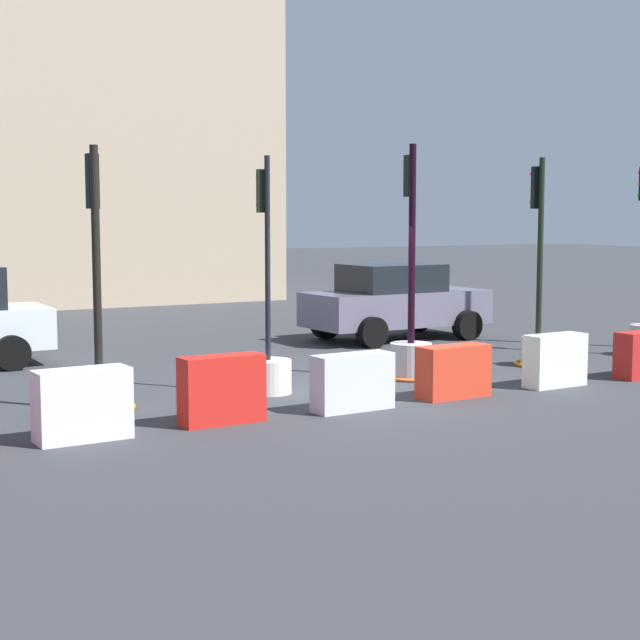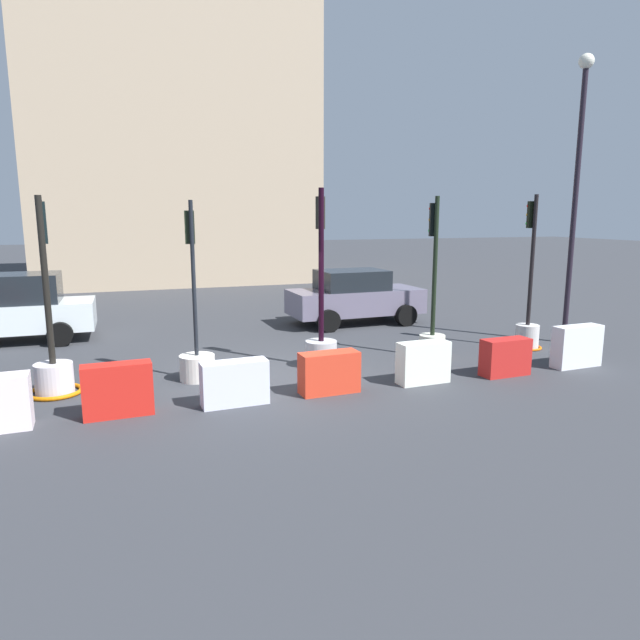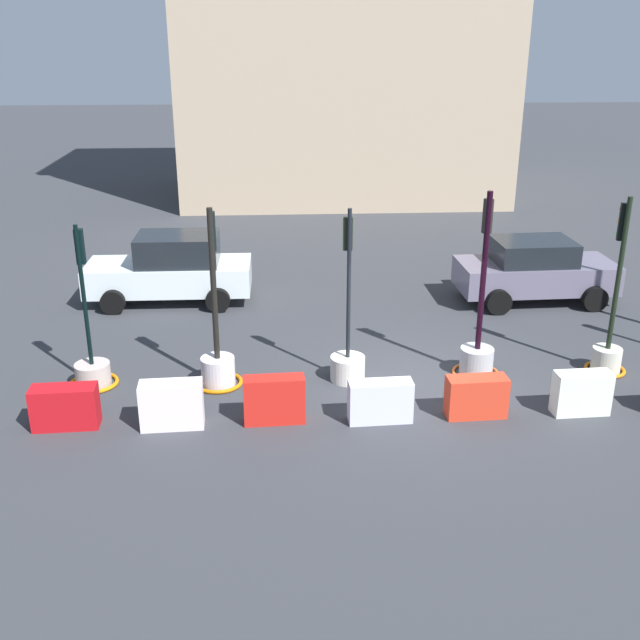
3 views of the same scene
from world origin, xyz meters
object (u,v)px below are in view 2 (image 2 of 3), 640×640
at_px(traffic_light_3, 321,340).
at_px(construction_barrier_3, 235,383).
at_px(traffic_light_5, 528,322).
at_px(construction_barrier_2, 118,390).
at_px(construction_barrier_6, 505,357).
at_px(street_lamp_post, 578,170).
at_px(construction_barrier_4, 329,373).
at_px(construction_barrier_5, 423,362).
at_px(construction_barrier_7, 577,346).
at_px(car_white_van, 10,310).
at_px(car_grey_saloon, 355,297).
at_px(traffic_light_1, 53,365).
at_px(traffic_light_2, 197,353).
at_px(traffic_light_4, 432,332).

bearing_deg(traffic_light_3, construction_barrier_3, -140.32).
xyz_separation_m(traffic_light_5, construction_barrier_2, (-9.54, -1.76, -0.22)).
distance_m(construction_barrier_6, street_lamp_post, 5.61).
relative_size(construction_barrier_3, construction_barrier_4, 1.04).
height_order(construction_barrier_5, street_lamp_post, street_lamp_post).
relative_size(construction_barrier_7, car_white_van, 0.27).
distance_m(traffic_light_3, construction_barrier_2, 4.52).
bearing_deg(car_grey_saloon, traffic_light_3, -120.70).
relative_size(construction_barrier_5, construction_barrier_6, 1.01).
height_order(traffic_light_1, construction_barrier_4, traffic_light_1).
xyz_separation_m(traffic_light_3, construction_barrier_6, (3.36, -1.86, -0.21)).
xyz_separation_m(construction_barrier_2, car_white_van, (-2.63, 6.68, 0.42)).
bearing_deg(construction_barrier_3, street_lamp_post, 12.89).
distance_m(traffic_light_2, construction_barrier_4, 2.77).
xyz_separation_m(traffic_light_2, car_grey_saloon, (5.27, 4.50, 0.27)).
distance_m(traffic_light_1, car_white_van, 5.30).
xyz_separation_m(construction_barrier_3, car_grey_saloon, (4.84, 6.24, 0.43)).
bearing_deg(construction_barrier_4, car_grey_saloon, 63.54).
distance_m(traffic_light_4, construction_barrier_4, 3.64).
distance_m(traffic_light_3, car_grey_saloon, 5.11).
xyz_separation_m(traffic_light_1, construction_barrier_3, (3.03, -1.69, -0.17)).
xyz_separation_m(car_grey_saloon, street_lamp_post, (4.15, -4.19, 3.53)).
distance_m(traffic_light_5, street_lamp_post, 3.94).
bearing_deg(car_grey_saloon, traffic_light_4, -88.44).
bearing_deg(construction_barrier_3, traffic_light_2, 103.85).
height_order(traffic_light_5, construction_barrier_7, traffic_light_5).
xyz_separation_m(traffic_light_2, construction_barrier_6, (6.03, -1.75, -0.17)).
distance_m(traffic_light_5, construction_barrier_7, 1.80).
distance_m(construction_barrier_3, construction_barrier_4, 1.78).
xyz_separation_m(construction_barrier_6, car_white_van, (-10.14, 6.76, 0.48)).
relative_size(traffic_light_4, car_white_van, 0.87).
height_order(traffic_light_5, construction_barrier_6, traffic_light_5).
bearing_deg(traffic_light_3, car_grey_saloon, 59.30).
distance_m(construction_barrier_3, construction_barrier_7, 7.49).
bearing_deg(street_lamp_post, car_white_van, 160.84).
bearing_deg(construction_barrier_4, construction_barrier_3, -177.07).
height_order(construction_barrier_5, construction_barrier_7, construction_barrier_7).
bearing_deg(traffic_light_1, street_lamp_post, 1.75).
relative_size(construction_barrier_2, construction_barrier_6, 1.07).
xyz_separation_m(traffic_light_3, car_white_van, (-6.78, 4.90, 0.26)).
distance_m(construction_barrier_5, construction_barrier_6, 1.86).
distance_m(construction_barrier_4, construction_barrier_7, 5.71).
bearing_deg(construction_barrier_3, car_grey_saloon, 52.20).
bearing_deg(car_grey_saloon, traffic_light_5, -57.75).
bearing_deg(construction_barrier_4, traffic_light_3, 75.48).
bearing_deg(construction_barrier_4, traffic_light_5, 16.62).
bearing_deg(car_white_van, construction_barrier_6, -33.70).
distance_m(traffic_light_4, construction_barrier_6, 1.97).
xyz_separation_m(traffic_light_3, construction_barrier_3, (-2.24, -1.86, -0.21)).
bearing_deg(traffic_light_4, traffic_light_2, -178.95).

